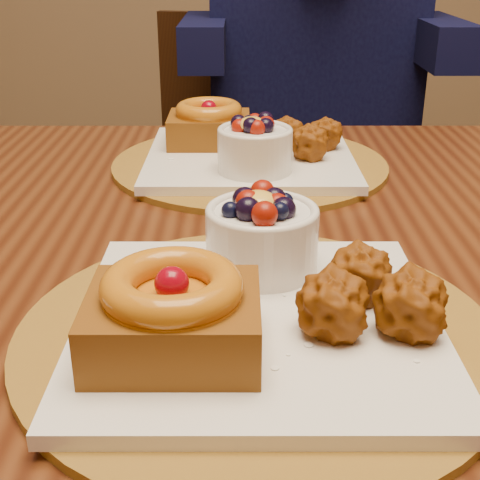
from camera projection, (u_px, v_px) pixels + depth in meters
name	position (u px, v px, depth m)	size (l,w,h in m)	color
dining_table	(252.00, 291.00, 0.76)	(1.60, 0.90, 0.76)	#38160A
place_setting_near	(253.00, 301.00, 0.52)	(0.38, 0.38, 0.09)	brown
place_setting_far	(247.00, 149.00, 0.91)	(0.38, 0.38, 0.09)	brown
chair_far	(235.00, 183.00, 1.67)	(0.50, 0.50, 0.89)	black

